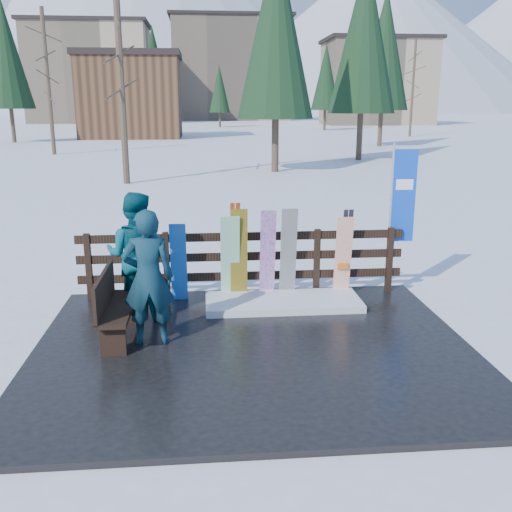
{
  "coord_description": "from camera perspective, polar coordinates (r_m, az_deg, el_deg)",
  "views": [
    {
      "loc": [
        -0.62,
        -7.25,
        3.29
      ],
      "look_at": [
        0.13,
        1.0,
        1.1
      ],
      "focal_mm": 40.0,
      "sensor_mm": 36.0,
      "label": 1
    }
  ],
  "objects": [
    {
      "name": "deck",
      "position": [
        7.97,
        -0.25,
        -9.26
      ],
      "size": [
        6.0,
        5.0,
        0.08
      ],
      "primitive_type": "cube",
      "color": "black",
      "rests_on": "ground"
    },
    {
      "name": "snowboard_1",
      "position": [
        9.57,
        -2.61,
        -0.2
      ],
      "size": [
        0.32,
        0.3,
        1.47
      ],
      "primitive_type": "cube",
      "rotation": [
        0.19,
        0.0,
        0.0
      ],
      "color": "white",
      "rests_on": "deck"
    },
    {
      "name": "ski_pair_a",
      "position": [
        9.61,
        -2.09,
        0.52
      ],
      "size": [
        0.16,
        0.3,
        1.68
      ],
      "color": "#A43414",
      "rests_on": "deck"
    },
    {
      "name": "ground",
      "position": [
        7.99,
        -0.25,
        -9.52
      ],
      "size": [
        700.0,
        700.0,
        0.0
      ],
      "primitive_type": "plane",
      "color": "white",
      "rests_on": "ground"
    },
    {
      "name": "resort_buildings",
      "position": [
        122.84,
        -4.61,
        17.81
      ],
      "size": [
        73.0,
        87.6,
        22.6
      ],
      "color": "tan",
      "rests_on": "ground"
    },
    {
      "name": "fence",
      "position": [
        9.81,
        -1.36,
        -0.27
      ],
      "size": [
        5.6,
        0.1,
        1.15
      ],
      "color": "black",
      "rests_on": "deck"
    },
    {
      "name": "snowboard_3",
      "position": [
        9.6,
        1.16,
        0.15
      ],
      "size": [
        0.26,
        0.31,
        1.56
      ],
      "primitive_type": "cube",
      "rotation": [
        0.18,
        0.0,
        0.0
      ],
      "color": "silver",
      "rests_on": "deck"
    },
    {
      "name": "snowboard_2",
      "position": [
        9.56,
        -1.72,
        0.14
      ],
      "size": [
        0.28,
        0.2,
        1.58
      ],
      "primitive_type": "cube",
      "rotation": [
        0.11,
        0.0,
        0.0
      ],
      "color": "gold",
      "rests_on": "deck"
    },
    {
      "name": "snow_patch",
      "position": [
        9.48,
        2.72,
        -4.62
      ],
      "size": [
        2.55,
        1.0,
        0.12
      ],
      "primitive_type": "cube",
      "color": "white",
      "rests_on": "deck"
    },
    {
      "name": "person_front",
      "position": [
        7.86,
        -10.72,
        -2.17
      ],
      "size": [
        0.72,
        0.5,
        1.9
      ],
      "primitive_type": "imported",
      "rotation": [
        0.0,
        0.0,
        3.2
      ],
      "color": "#104246",
      "rests_on": "deck"
    },
    {
      "name": "mountains",
      "position": [
        339.07,
        -7.35,
        22.65
      ],
      "size": [
        520.0,
        260.0,
        120.0
      ],
      "color": "white",
      "rests_on": "ground"
    },
    {
      "name": "snowboard_0",
      "position": [
        9.58,
        -7.74,
        -0.65
      ],
      "size": [
        0.27,
        0.21,
        1.36
      ],
      "primitive_type": "cube",
      "rotation": [
        0.14,
        0.0,
        0.0
      ],
      "color": "blue",
      "rests_on": "deck"
    },
    {
      "name": "ski_pair_b",
      "position": [
        9.91,
        8.96,
        0.34
      ],
      "size": [
        0.17,
        0.21,
        1.53
      ],
      "color": "black",
      "rests_on": "deck"
    },
    {
      "name": "snowboard_5",
      "position": [
        9.84,
        8.7,
        -0.09
      ],
      "size": [
        0.28,
        0.21,
        1.42
      ],
      "primitive_type": "cube",
      "rotation": [
        0.13,
        0.0,
        0.0
      ],
      "color": "white",
      "rests_on": "deck"
    },
    {
      "name": "person_back",
      "position": [
        8.94,
        -11.9,
        0.05
      ],
      "size": [
        1.09,
        0.93,
        1.96
      ],
      "primitive_type": "imported",
      "rotation": [
        0.0,
        0.0,
        2.93
      ],
      "color": "#084A58",
      "rests_on": "deck"
    },
    {
      "name": "snowboard_4",
      "position": [
        9.64,
        3.25,
        0.24
      ],
      "size": [
        0.27,
        0.24,
        1.58
      ],
      "primitive_type": "cube",
      "rotation": [
        0.14,
        0.0,
        0.0
      ],
      "color": "black",
      "rests_on": "deck"
    },
    {
      "name": "trees",
      "position": [
        55.52,
        -2.35,
        17.18
      ],
      "size": [
        42.31,
        68.76,
        12.05
      ],
      "color": "#382B1E",
      "rests_on": "ground"
    },
    {
      "name": "bench",
      "position": [
        8.28,
        -14.13,
        -4.66
      ],
      "size": [
        0.41,
        1.5,
        0.97
      ],
      "color": "black",
      "rests_on": "deck"
    },
    {
      "name": "rental_flag",
      "position": [
        10.21,
        14.24,
        5.31
      ],
      "size": [
        0.45,
        0.04,
        2.6
      ],
      "color": "silver",
      "rests_on": "deck"
    }
  ]
}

